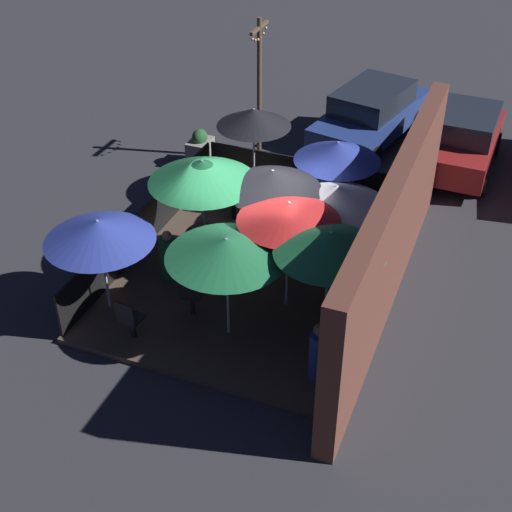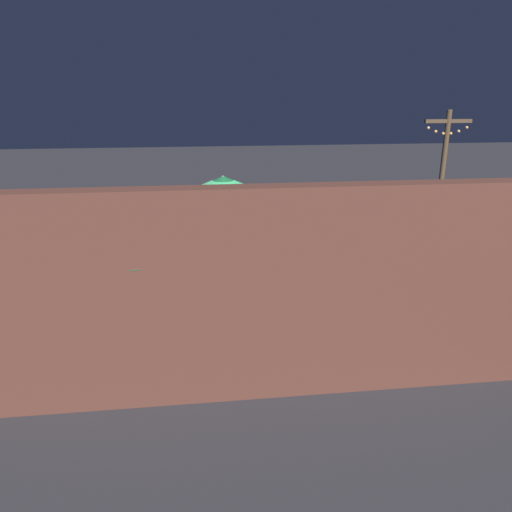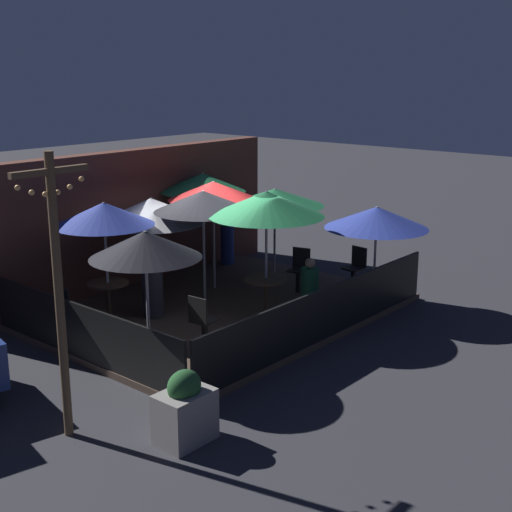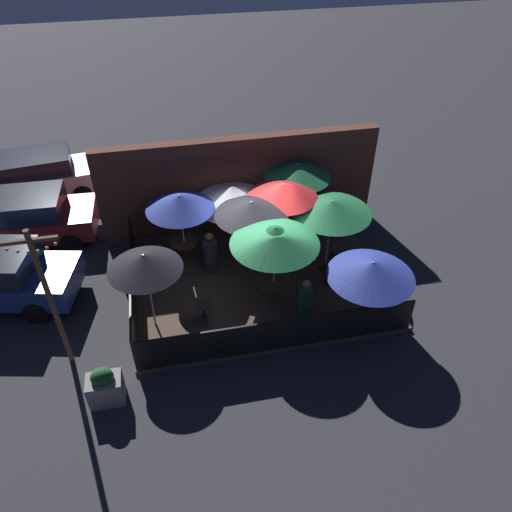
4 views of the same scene
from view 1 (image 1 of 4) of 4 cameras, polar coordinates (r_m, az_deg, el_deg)
name	(u,v)px [view 1 (image 1 of 4)]	position (r m, az deg, el deg)	size (l,w,h in m)	color
ground_plane	(254,272)	(15.26, -0.19, -1.32)	(60.00, 60.00, 0.00)	#2D2D33
patio_deck	(254,270)	(15.23, -0.19, -1.14)	(6.90, 5.21, 0.12)	#47382D
building_wall	(392,240)	(13.77, 10.83, 1.31)	(8.50, 0.36, 3.10)	brown
fence_front	(146,225)	(15.88, -8.81, 2.44)	(6.70, 0.05, 0.95)	black
fence_side_left	(305,176)	(17.65, 3.91, 6.39)	(0.05, 5.01, 0.95)	black
patio_umbrella_0	(338,151)	(15.35, 6.56, 8.32)	(1.87, 1.87, 2.30)	#B2B2B7
patio_umbrella_1	(202,171)	(14.19, -4.31, 6.77)	(2.20, 2.20, 2.47)	#B2B2B7
patio_umbrella_2	(335,197)	(14.08, 6.37, 4.73)	(2.26, 2.26, 2.12)	#B2B2B7
patio_umbrella_3	(226,248)	(12.39, -2.39, 0.67)	(2.19, 2.19, 2.14)	#B2B2B7
patio_umbrella_4	(254,117)	(16.88, -0.18, 11.02)	(1.76, 1.76, 2.26)	#B2B2B7
patio_umbrella_5	(273,180)	(14.00, 1.34, 6.12)	(1.96, 1.96, 2.37)	#B2B2B7
patio_umbrella_6	(289,212)	(12.98, 2.66, 3.58)	(1.94, 1.94, 2.37)	#B2B2B7
patio_umbrella_7	(99,231)	(13.41, -12.48, 2.00)	(2.09, 2.09, 2.02)	#B2B2B7
patio_umbrella_8	(330,243)	(12.19, 5.96, 1.07)	(1.97, 1.97, 2.38)	#B2B2B7
dining_table_0	(333,211)	(16.08, 6.21, 3.59)	(0.78, 0.78, 0.75)	#4C3828
dining_table_1	(206,239)	(15.03, -4.04, 1.34)	(0.86, 0.86, 0.77)	#4C3828
patio_chair_0	(129,319)	(13.33, -10.10, -4.95)	(0.44, 0.44, 0.91)	black
patio_chair_1	(341,193)	(16.98, 6.85, 5.05)	(0.43, 0.43, 0.92)	black
patio_chair_2	(234,199)	(16.62, -1.73, 4.59)	(0.43, 0.43, 0.93)	black
patio_chair_3	(191,294)	(13.68, -5.19, -3.05)	(0.49, 0.49, 0.96)	black
patron_0	(169,257)	(14.78, -7.01, -0.07)	(0.46, 0.46, 1.12)	#236642
patron_1	(303,222)	(15.64, 3.75, 2.73)	(0.47, 0.47, 1.31)	#333338
patron_2	(318,353)	(12.41, 5.01, -7.76)	(0.45, 0.45, 1.19)	navy
planter_box	(200,149)	(19.28, -4.49, 8.54)	(0.76, 0.53, 1.02)	gray
light_post	(259,83)	(18.85, 0.26, 13.64)	(1.10, 0.12, 3.84)	brown
parked_car_0	(371,114)	(20.55, 9.19, 11.15)	(4.73, 2.62, 1.62)	navy
parked_car_1	(462,139)	(19.64, 16.17, 8.99)	(3.88, 1.89, 1.62)	maroon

